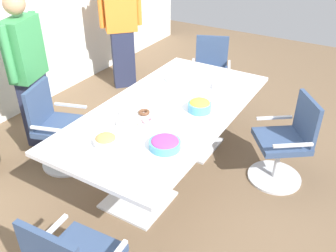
% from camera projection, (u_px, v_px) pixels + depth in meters
% --- Properties ---
extents(ground_plane, '(10.00, 10.00, 0.01)m').
position_uv_depth(ground_plane, '(168.00, 170.00, 3.87)').
color(ground_plane, brown).
extents(conference_table, '(2.40, 1.20, 0.75)m').
position_uv_depth(conference_table, '(168.00, 119.00, 3.54)').
color(conference_table, silver).
rests_on(conference_table, ground).
extents(office_chair_1, '(0.76, 0.76, 0.91)m').
position_uv_depth(office_chair_1, '(286.00, 145.00, 3.55)').
color(office_chair_1, silver).
rests_on(office_chair_1, ground).
extents(office_chair_2, '(0.71, 0.71, 0.91)m').
position_uv_depth(office_chair_2, '(210.00, 75.00, 4.99)').
color(office_chair_2, silver).
rests_on(office_chair_2, ground).
extents(office_chair_3, '(0.68, 0.68, 0.91)m').
position_uv_depth(office_chair_3, '(58.00, 130.00, 3.78)').
color(office_chair_3, silver).
rests_on(office_chair_3, ground).
extents(person_standing_1, '(0.60, 0.35, 1.70)m').
position_uv_depth(person_standing_1, '(29.00, 71.00, 3.91)').
color(person_standing_1, '#232842').
rests_on(person_standing_1, ground).
extents(person_standing_2, '(0.49, 0.48, 1.79)m').
position_uv_depth(person_standing_2, '(121.00, 25.00, 5.18)').
color(person_standing_2, '#232842').
rests_on(person_standing_2, ground).
extents(snack_bowl_candy_mix, '(0.25, 0.25, 0.09)m').
position_uv_depth(snack_bowl_candy_mix, '(165.00, 143.00, 2.89)').
color(snack_bowl_candy_mix, '#4C9EC6').
rests_on(snack_bowl_candy_mix, conference_table).
extents(snack_bowl_cookies, '(0.19, 0.19, 0.10)m').
position_uv_depth(snack_bowl_cookies, '(106.00, 140.00, 2.92)').
color(snack_bowl_cookies, white).
rests_on(snack_bowl_cookies, conference_table).
extents(snack_bowl_chips_yellow, '(0.22, 0.22, 0.12)m').
position_uv_depth(snack_bowl_chips_yellow, '(200.00, 105.00, 3.40)').
color(snack_bowl_chips_yellow, '#4C9EC6').
rests_on(snack_bowl_chips_yellow, conference_table).
extents(donut_platter, '(0.36, 0.36, 0.04)m').
position_uv_depth(donut_platter, '(135.00, 119.00, 3.27)').
color(donut_platter, white).
rests_on(donut_platter, conference_table).
extents(plate_stack, '(0.21, 0.21, 0.03)m').
position_uv_depth(plate_stack, '(175.00, 79.00, 4.01)').
color(plate_stack, white).
rests_on(plate_stack, conference_table).
extents(napkin_pile, '(0.17, 0.17, 0.07)m').
position_uv_depth(napkin_pile, '(223.00, 85.00, 3.83)').
color(napkin_pile, white).
rests_on(napkin_pile, conference_table).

